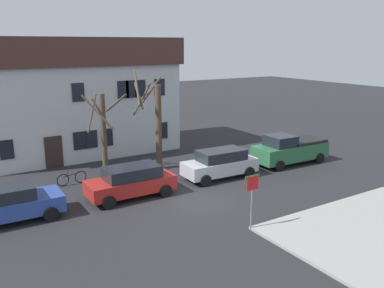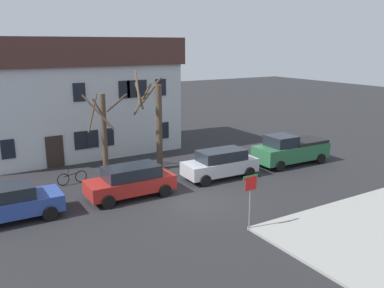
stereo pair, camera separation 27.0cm
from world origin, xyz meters
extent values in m
plane|color=#262628|center=(0.00, 0.00, 0.00)|extent=(120.00, 120.00, 0.00)
cube|color=silver|center=(-2.12, 13.03, 3.20)|extent=(13.40, 6.38, 6.40)
cube|color=#4C2D28|center=(-2.12, 13.03, 7.34)|extent=(13.90, 6.88, 1.89)
cube|color=#2D231E|center=(-4.87, 9.79, 1.05)|extent=(1.10, 0.12, 2.10)
cube|color=black|center=(-7.63, 9.80, 1.60)|extent=(0.80, 0.08, 1.20)
cube|color=black|center=(-3.16, 9.80, 1.60)|extent=(0.80, 0.08, 1.20)
cube|color=black|center=(-2.34, 9.80, 1.60)|extent=(0.80, 0.08, 1.20)
cube|color=black|center=(-1.24, 9.80, 1.60)|extent=(0.80, 0.08, 1.20)
cube|color=black|center=(3.07, 9.80, 1.60)|extent=(0.80, 0.08, 1.20)
cube|color=black|center=(-3.03, 9.80, 4.80)|extent=(0.80, 0.08, 1.20)
cube|color=black|center=(0.08, 9.80, 4.80)|extent=(0.80, 0.08, 1.20)
cube|color=black|center=(0.67, 9.80, 4.80)|extent=(0.80, 0.08, 1.20)
cube|color=black|center=(1.36, 9.80, 4.80)|extent=(0.80, 0.08, 1.20)
cube|color=black|center=(2.90, 9.80, 4.80)|extent=(0.80, 0.08, 1.20)
cylinder|color=#4C3D2D|center=(-2.58, 6.65, 2.51)|extent=(0.34, 0.34, 5.01)
cylinder|color=#4C3D2D|center=(-2.83, 6.27, 3.95)|extent=(0.92, 0.66, 1.68)
cylinder|color=#4C3D2D|center=(-1.61, 6.93, 4.34)|extent=(0.69, 2.02, 1.33)
cylinder|color=#4C3D2D|center=(-3.12, 5.95, 4.04)|extent=(1.56, 1.24, 2.05)
cylinder|color=#4C3D2D|center=(-3.07, 7.12, 3.83)|extent=(1.09, 1.14, 2.19)
cylinder|color=#4C3D2D|center=(0.84, 6.09, 2.70)|extent=(0.40, 0.40, 5.40)
cylinder|color=#4C3D2D|center=(0.18, 6.98, 4.49)|extent=(1.94, 1.48, 1.76)
cylinder|color=#4C3D2D|center=(-0.33, 6.39, 4.78)|extent=(0.75, 2.44, 1.38)
cylinder|color=#4C3D2D|center=(0.73, 6.80, 5.01)|extent=(1.55, 0.38, 1.58)
cylinder|color=#4C3D2D|center=(-0.36, 6.51, 5.24)|extent=(1.01, 2.54, 1.97)
cube|color=#2D4799|center=(-8.59, 2.46, 0.70)|extent=(4.52, 1.95, 0.75)
cube|color=#1E232B|center=(-8.59, 2.46, 1.36)|extent=(2.09, 1.70, 0.58)
cylinder|color=black|center=(-7.07, 1.50, 0.34)|extent=(0.68, 0.23, 0.68)
cylinder|color=black|center=(-7.05, 3.40, 0.34)|extent=(0.68, 0.23, 0.68)
cube|color=#AD231E|center=(-2.77, 2.36, 0.69)|extent=(4.59, 1.87, 0.74)
cube|color=#1E232B|center=(-2.68, 2.36, 1.37)|extent=(2.85, 1.64, 0.62)
cylinder|color=black|center=(-4.33, 1.45, 0.34)|extent=(0.68, 0.22, 0.68)
cylinder|color=black|center=(-4.32, 3.29, 0.34)|extent=(0.68, 0.22, 0.68)
cylinder|color=black|center=(-1.22, 1.43, 0.34)|extent=(0.68, 0.22, 0.68)
cylinder|color=black|center=(-1.21, 3.27, 0.34)|extent=(0.68, 0.22, 0.68)
cube|color=#B7BABF|center=(3.05, 2.48, 0.71)|extent=(4.60, 1.93, 0.78)
cube|color=#1E232B|center=(3.14, 2.47, 1.41)|extent=(2.87, 1.66, 0.62)
cylinder|color=black|center=(1.48, 1.66, 0.34)|extent=(0.69, 0.25, 0.68)
cylinder|color=black|center=(1.55, 3.42, 0.34)|extent=(0.69, 0.25, 0.68)
cylinder|color=black|center=(4.56, 1.54, 0.34)|extent=(0.69, 0.25, 0.68)
cylinder|color=black|center=(4.63, 3.30, 0.34)|extent=(0.69, 0.25, 0.68)
cube|color=#2D6B42|center=(8.87, 2.48, 0.83)|extent=(5.30, 2.11, 1.02)
cube|color=#1E232B|center=(7.93, 2.51, 1.69)|extent=(1.73, 1.77, 0.70)
cube|color=black|center=(10.03, 2.45, 1.44)|extent=(2.78, 1.96, 0.20)
cylinder|color=black|center=(7.06, 1.56, 0.34)|extent=(0.69, 0.24, 0.68)
cylinder|color=black|center=(7.12, 3.51, 0.34)|extent=(0.69, 0.24, 0.68)
cylinder|color=black|center=(10.63, 1.45, 0.34)|extent=(0.69, 0.24, 0.68)
cylinder|color=black|center=(10.69, 3.41, 0.34)|extent=(0.69, 0.24, 0.68)
cylinder|color=slate|center=(0.04, -4.02, 1.23)|extent=(0.07, 0.07, 2.45)
cube|color=red|center=(0.04, -4.04, 2.15)|extent=(0.60, 0.03, 0.60)
cube|color=#1E8C38|center=(0.04, -4.00, 2.40)|extent=(0.76, 0.02, 0.18)
torus|color=black|center=(-4.32, 6.05, 0.36)|extent=(0.71, 0.10, 0.71)
torus|color=black|center=(-5.36, 5.97, 0.36)|extent=(0.71, 0.10, 0.71)
cylinder|color=black|center=(-4.84, 6.01, 0.58)|extent=(1.00, 0.11, 0.19)
cylinder|color=black|center=(-5.04, 6.00, 0.81)|extent=(0.09, 0.04, 0.45)
camera|label=1|loc=(-10.75, -16.52, 7.87)|focal=38.22mm
camera|label=2|loc=(-10.52, -16.66, 7.87)|focal=38.22mm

